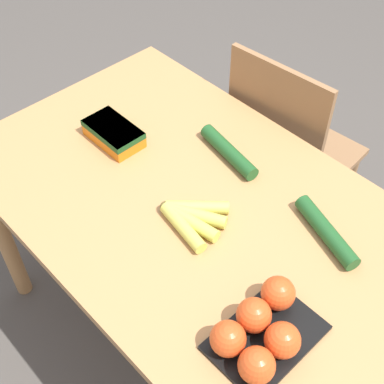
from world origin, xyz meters
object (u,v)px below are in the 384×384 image
(tomato_pack, at_px, (261,331))
(carrot_bag, at_px, (113,132))
(banana_bunch, at_px, (191,217))
(cucumber_near, at_px, (229,152))
(cucumber_far, at_px, (326,231))
(chair, at_px, (286,154))

(tomato_pack, distance_m, carrot_bag, 0.78)
(banana_bunch, xyz_separation_m, carrot_bag, (-0.40, 0.05, 0.01))
(banana_bunch, distance_m, tomato_pack, 0.38)
(carrot_bag, relative_size, cucumber_near, 0.78)
(banana_bunch, bearing_deg, tomato_pack, -19.24)
(banana_bunch, relative_size, cucumber_far, 0.79)
(chair, height_order, tomato_pack, chair)
(banana_bunch, relative_size, cucumber_near, 0.79)
(tomato_pack, height_order, carrot_bag, tomato_pack)
(chair, bearing_deg, cucumber_far, 131.53)
(chair, bearing_deg, carrot_bag, 63.55)
(chair, distance_m, cucumber_near, 0.50)
(chair, height_order, cucumber_far, chair)
(carrot_bag, height_order, cucumber_near, carrot_bag)
(chair, distance_m, banana_bunch, 0.73)
(banana_bunch, bearing_deg, chair, 103.92)
(tomato_pack, xyz_separation_m, cucumber_near, (-0.47, 0.38, -0.02))
(banana_bunch, bearing_deg, carrot_bag, 172.59)
(carrot_bag, relative_size, cucumber_far, 0.79)
(cucumber_near, bearing_deg, tomato_pack, -39.30)
(tomato_pack, distance_m, cucumber_far, 0.36)
(tomato_pack, xyz_separation_m, cucumber_far, (-0.08, 0.35, -0.02))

